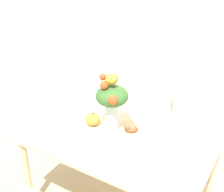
% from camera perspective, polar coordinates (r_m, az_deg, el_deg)
% --- Properties ---
extents(wall_back, '(8.00, 0.06, 2.70)m').
position_cam_1_polar(wall_back, '(3.32, 13.36, 13.07)').
color(wall_back, silver).
rests_on(wall_back, ground_plane).
extents(dining_table, '(1.44, 0.99, 0.76)m').
position_cam_1_polar(dining_table, '(2.51, 1.83, -8.51)').
color(dining_table, beige).
rests_on(dining_table, ground_plane).
extents(flower_vase, '(0.25, 0.26, 0.48)m').
position_cam_1_polar(flower_vase, '(2.38, -0.07, -0.58)').
color(flower_vase, silver).
rests_on(flower_vase, dining_table).
extents(pumpkin, '(0.12, 0.12, 0.11)m').
position_cam_1_polar(pumpkin, '(2.54, -3.52, -4.27)').
color(pumpkin, gold).
rests_on(pumpkin, dining_table).
extents(turkey_figurine, '(0.11, 0.15, 0.09)m').
position_cam_1_polar(turkey_figurine, '(2.47, 3.47, -5.43)').
color(turkey_figurine, '#936642').
rests_on(turkey_figurine, dining_table).
extents(dining_chair_near_window, '(0.42, 0.42, 0.99)m').
position_cam_1_polar(dining_chair_near_window, '(3.30, 6.67, -2.22)').
color(dining_chair_near_window, white).
rests_on(dining_chair_near_window, ground_plane).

